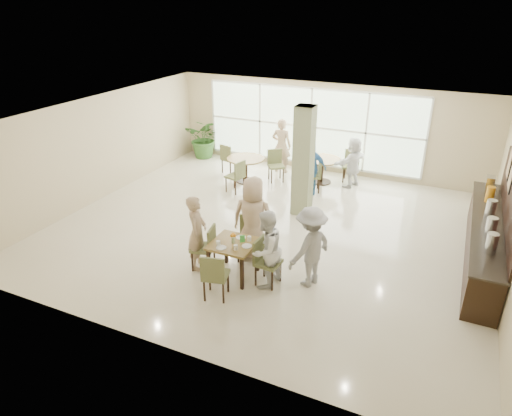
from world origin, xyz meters
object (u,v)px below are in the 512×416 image
at_px(adult_b, 353,162).
at_px(adult_a, 310,168).
at_px(main_table, 233,247).
at_px(teen_far, 253,218).
at_px(teen_standing, 310,247).
at_px(adult_standing, 281,146).
at_px(round_table_right, 322,164).
at_px(buffet_counter, 486,238).
at_px(teen_right, 266,249).
at_px(round_table_left, 246,163).
at_px(potted_plant, 205,138).
at_px(teen_left, 197,233).

bearing_deg(adult_b, adult_a, -21.15).
distance_m(main_table, teen_far, 0.88).
relative_size(teen_standing, adult_standing, 0.94).
bearing_deg(teen_far, round_table_right, -100.48).
xyz_separation_m(round_table_right, adult_b, (0.90, 0.08, 0.16)).
bearing_deg(main_table, buffet_counter, 30.53).
bearing_deg(teen_right, teen_far, -132.14).
height_order(round_table_left, adult_b, adult_b).
distance_m(buffet_counter, adult_b, 4.70).
distance_m(round_table_left, teen_right, 5.53).
distance_m(main_table, adult_standing, 6.16).
xyz_separation_m(potted_plant, teen_standing, (5.79, -5.89, 0.13)).
relative_size(main_table, buffet_counter, 0.18).
height_order(round_table_right, adult_b, adult_b).
distance_m(buffet_counter, teen_standing, 3.86).
distance_m(teen_right, teen_standing, 0.85).
xyz_separation_m(buffet_counter, adult_a, (-4.53, 2.03, 0.21)).
xyz_separation_m(round_table_left, potted_plant, (-2.29, 1.49, 0.11)).
bearing_deg(teen_right, teen_standing, 127.93).
bearing_deg(adult_b, teen_far, 11.01).
bearing_deg(round_table_left, main_table, -66.92).
xyz_separation_m(teen_far, adult_a, (-0.02, 3.87, -0.15)).
distance_m(round_table_left, adult_standing, 1.42).
height_order(potted_plant, teen_right, teen_right).
xyz_separation_m(buffet_counter, adult_standing, (-5.92, 3.32, 0.31)).
bearing_deg(adult_standing, adult_a, 133.54).
height_order(buffet_counter, potted_plant, buffet_counter).
distance_m(potted_plant, adult_b, 5.33).
xyz_separation_m(teen_far, adult_standing, (-1.41, 5.16, -0.05)).
height_order(main_table, teen_left, teen_left).
bearing_deg(teen_standing, adult_b, -151.68).
xyz_separation_m(teen_right, adult_standing, (-2.09, 6.03, 0.08)).
bearing_deg(adult_a, potted_plant, 150.52).
xyz_separation_m(main_table, teen_left, (-0.82, -0.00, 0.15)).
distance_m(round_table_left, adult_a, 2.06).
relative_size(teen_left, adult_standing, 0.92).
distance_m(round_table_right, teen_left, 5.74).
bearing_deg(round_table_right, teen_right, -83.67).
bearing_deg(round_table_right, adult_a, -93.60).
bearing_deg(teen_standing, potted_plant, -112.34).
height_order(teen_left, teen_right, teen_left).
bearing_deg(buffet_counter, adult_b, 139.36).
relative_size(round_table_left, teen_left, 0.71).
distance_m(round_table_right, teen_far, 4.83).
bearing_deg(teen_far, main_table, 77.48).
height_order(teen_left, adult_b, teen_left).
bearing_deg(round_table_left, teen_far, -62.23).
bearing_deg(adult_a, teen_right, -91.54).
height_order(round_table_right, adult_standing, adult_standing).
bearing_deg(teen_far, teen_right, 117.67).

